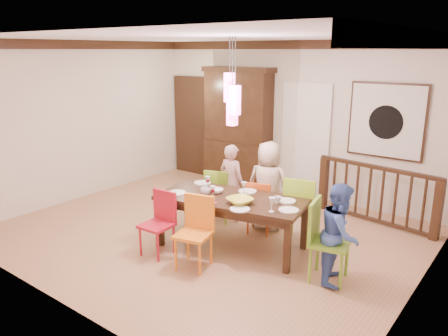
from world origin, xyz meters
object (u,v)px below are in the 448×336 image
Objects in this scene: person_end_right at (340,233)px; chair_end_right at (330,236)px; person_far_mid at (268,186)px; chair_far_left at (220,191)px; china_hutch at (238,128)px; person_far_left at (232,183)px; dining_table at (232,203)px; balustrade at (376,193)px.

chair_end_right is at bearing 102.20° from person_end_right.
person_far_mid is at bearing 45.90° from chair_end_right.
chair_far_left is at bearing 0.42° from person_far_mid.
person_end_right is (0.10, 0.05, 0.04)m from chair_end_right.
china_hutch is at bearing 39.98° from chair_end_right.
person_far_mid is 1.78m from person_end_right.
china_hutch reaches higher than person_far_left.
person_far_left reaches higher than person_end_right.
person_end_right is at bearing -10.65° from dining_table.
person_far_left is 0.92× the size of person_far_mid.
person_far_left is at bearing -57.35° from china_hutch.
chair_far_left is 0.63× the size of person_far_mid.
dining_table is 1.03m from person_far_left.
person_far_mid is (-1.27, -1.24, 0.20)m from balustrade.
dining_table is 3.04m from china_hutch.
china_hutch is (-3.16, 2.51, 0.63)m from chair_end_right.
dining_table is 2.19× the size of chair_end_right.
dining_table is 2.51m from balustrade.
chair_end_right is 0.49× the size of balustrade.
balustrade is (1.31, 2.14, -0.16)m from dining_table.
chair_end_right is 1.73m from person_far_mid.
chair_end_right reaches higher than dining_table.
china_hutch is 2.04m from person_far_left.
dining_table is at bearing 77.31° from chair_end_right.
person_far_left is (-2.10, 0.86, 0.07)m from chair_end_right.
person_far_left is (-1.92, -1.31, 0.14)m from balustrade.
dining_table is 1.07× the size of balustrade.
dining_table is 2.48× the size of chair_far_left.
chair_far_left is 2.45m from person_end_right.
chair_far_left is at bearing -137.73° from balustrade.
chair_far_left is at bearing 42.26° from person_far_left.
person_end_right is (0.28, -2.12, 0.12)m from balustrade.
chair_far_left is 0.88× the size of chair_end_right.
person_far_mid is 1.13× the size of person_end_right.
person_far_mid is (1.71, -1.59, -0.51)m from china_hutch.
chair_end_right is 0.72× the size of person_far_mid.
china_hutch is at bearing -56.07° from person_far_mid.
person_far_left reaches higher than dining_table.
person_far_left is at bearing 54.74° from person_end_right.
person_far_left is at bearing -7.35° from person_far_mid.
person_end_right is (2.34, -0.69, 0.11)m from chair_far_left.
chair_far_left is at bearing 125.76° from dining_table.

